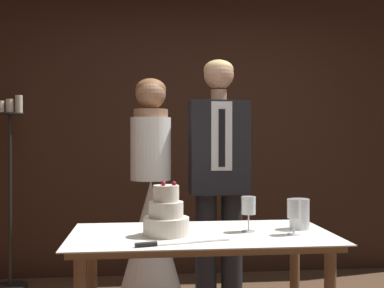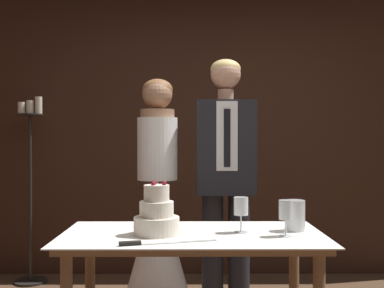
% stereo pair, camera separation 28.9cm
% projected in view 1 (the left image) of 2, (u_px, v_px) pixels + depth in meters
% --- Properties ---
extents(wall_back, '(4.71, 0.12, 2.63)m').
position_uv_depth(wall_back, '(199.00, 133.00, 4.52)').
color(wall_back, '#382116').
rests_on(wall_back, ground_plane).
extents(cake_table, '(1.33, 0.70, 0.77)m').
position_uv_depth(cake_table, '(201.00, 253.00, 2.45)').
color(cake_table, brown).
rests_on(cake_table, ground_plane).
extents(tiered_cake, '(0.23, 0.23, 0.27)m').
position_uv_depth(tiered_cake, '(166.00, 216.00, 2.40)').
color(tiered_cake, silver).
rests_on(tiered_cake, cake_table).
extents(cake_knife, '(0.45, 0.14, 0.02)m').
position_uv_depth(cake_knife, '(165.00, 244.00, 2.17)').
color(cake_knife, silver).
rests_on(cake_knife, cake_table).
extents(wine_glass_near, '(0.07, 0.07, 0.18)m').
position_uv_depth(wine_glass_near, '(249.00, 207.00, 2.49)').
color(wine_glass_near, silver).
rests_on(wine_glass_near, cake_table).
extents(wine_glass_middle, '(0.07, 0.07, 0.18)m').
position_uv_depth(wine_glass_middle, '(294.00, 210.00, 2.42)').
color(wine_glass_middle, silver).
rests_on(wine_glass_middle, cake_table).
extents(hurricane_candle, '(0.11, 0.11, 0.16)m').
position_uv_depth(hurricane_candle, '(299.00, 215.00, 2.57)').
color(hurricane_candle, silver).
rests_on(hurricane_candle, cake_table).
extents(bride, '(0.54, 0.54, 1.67)m').
position_uv_depth(bride, '(151.00, 231.00, 3.33)').
color(bride, white).
rests_on(bride, ground_plane).
extents(groom, '(0.41, 0.25, 1.81)m').
position_uv_depth(groom, '(219.00, 172.00, 3.38)').
color(groom, black).
rests_on(groom, ground_plane).
extents(candle_stand, '(0.28, 0.28, 1.62)m').
position_uv_depth(candle_stand, '(10.00, 192.00, 4.04)').
color(candle_stand, black).
rests_on(candle_stand, ground_plane).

